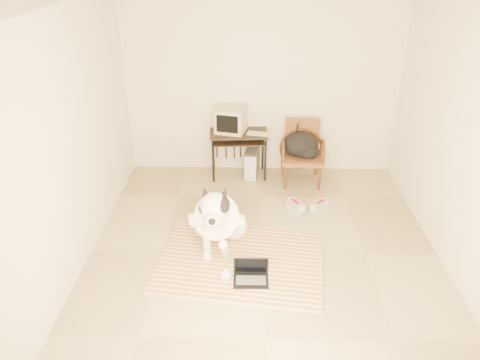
{
  "coord_description": "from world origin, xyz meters",
  "views": [
    {
      "loc": [
        -0.17,
        -4.43,
        3.24
      ],
      "look_at": [
        -0.27,
        0.12,
        0.88
      ],
      "focal_mm": 35.0,
      "sensor_mm": 36.0,
      "label": 1
    }
  ],
  "objects_px": {
    "dog": "(218,219)",
    "computer_desk": "(239,139)",
    "crt_monitor": "(231,120)",
    "pc_tower": "(252,163)",
    "backpack": "(302,146)",
    "laptop": "(251,274)",
    "rattan_chair": "(302,153)"
  },
  "relations": [
    {
      "from": "rattan_chair",
      "to": "crt_monitor",
      "type": "bearing_deg",
      "value": 170.18
    },
    {
      "from": "crt_monitor",
      "to": "laptop",
      "type": "bearing_deg",
      "value": -83.08
    },
    {
      "from": "pc_tower",
      "to": "backpack",
      "type": "bearing_deg",
      "value": -16.47
    },
    {
      "from": "dog",
      "to": "computer_desk",
      "type": "xyz_separation_m",
      "value": [
        0.18,
        1.88,
        0.21
      ]
    },
    {
      "from": "pc_tower",
      "to": "laptop",
      "type": "bearing_deg",
      "value": -90.19
    },
    {
      "from": "pc_tower",
      "to": "rattan_chair",
      "type": "relative_size",
      "value": 0.51
    },
    {
      "from": "dog",
      "to": "laptop",
      "type": "bearing_deg",
      "value": -57.7
    },
    {
      "from": "rattan_chair",
      "to": "backpack",
      "type": "height_order",
      "value": "rattan_chair"
    },
    {
      "from": "crt_monitor",
      "to": "rattan_chair",
      "type": "distance_m",
      "value": 1.15
    },
    {
      "from": "pc_tower",
      "to": "computer_desk",
      "type": "bearing_deg",
      "value": -176.03
    },
    {
      "from": "laptop",
      "to": "backpack",
      "type": "distance_m",
      "value": 2.44
    },
    {
      "from": "crt_monitor",
      "to": "backpack",
      "type": "xyz_separation_m",
      "value": [
        1.03,
        -0.25,
        -0.3
      ]
    },
    {
      "from": "laptop",
      "to": "pc_tower",
      "type": "xyz_separation_m",
      "value": [
        0.01,
        2.49,
        0.12
      ]
    },
    {
      "from": "crt_monitor",
      "to": "pc_tower",
      "type": "xyz_separation_m",
      "value": [
        0.32,
        -0.04,
        -0.68
      ]
    },
    {
      "from": "crt_monitor",
      "to": "backpack",
      "type": "distance_m",
      "value": 1.11
    },
    {
      "from": "rattan_chair",
      "to": "laptop",
      "type": "bearing_deg",
      "value": -107.51
    },
    {
      "from": "dog",
      "to": "computer_desk",
      "type": "relative_size",
      "value": 1.56
    },
    {
      "from": "pc_tower",
      "to": "backpack",
      "type": "xyz_separation_m",
      "value": [
        0.72,
        -0.21,
        0.38
      ]
    },
    {
      "from": "dog",
      "to": "rattan_chair",
      "type": "height_order",
      "value": "dog"
    },
    {
      "from": "dog",
      "to": "backpack",
      "type": "height_order",
      "value": "dog"
    },
    {
      "from": "laptop",
      "to": "computer_desk",
      "type": "relative_size",
      "value": 0.42
    },
    {
      "from": "laptop",
      "to": "crt_monitor",
      "type": "xyz_separation_m",
      "value": [
        -0.31,
        2.53,
        0.8
      ]
    },
    {
      "from": "laptop",
      "to": "crt_monitor",
      "type": "bearing_deg",
      "value": 96.92
    },
    {
      "from": "computer_desk",
      "to": "pc_tower",
      "type": "relative_size",
      "value": 1.91
    },
    {
      "from": "computer_desk",
      "to": "pc_tower",
      "type": "distance_m",
      "value": 0.45
    },
    {
      "from": "pc_tower",
      "to": "rattan_chair",
      "type": "height_order",
      "value": "rattan_chair"
    },
    {
      "from": "crt_monitor",
      "to": "rattan_chair",
      "type": "height_order",
      "value": "crt_monitor"
    },
    {
      "from": "dog",
      "to": "crt_monitor",
      "type": "distance_m",
      "value": 2.0
    },
    {
      "from": "crt_monitor",
      "to": "pc_tower",
      "type": "bearing_deg",
      "value": -7.29
    },
    {
      "from": "computer_desk",
      "to": "rattan_chair",
      "type": "xyz_separation_m",
      "value": [
        0.93,
        -0.13,
        -0.15
      ]
    },
    {
      "from": "laptop",
      "to": "rattan_chair",
      "type": "distance_m",
      "value": 2.49
    },
    {
      "from": "laptop",
      "to": "rattan_chair",
      "type": "bearing_deg",
      "value": 72.49
    }
  ]
}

